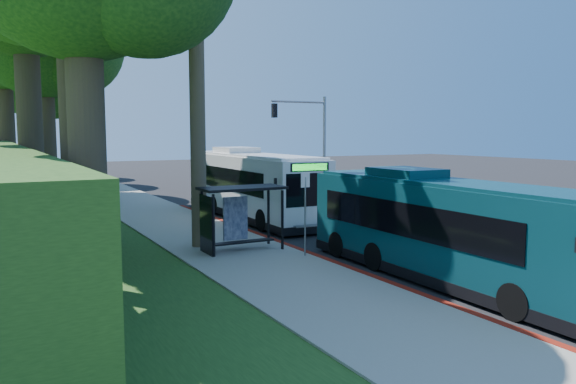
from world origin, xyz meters
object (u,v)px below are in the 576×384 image
bus_shelter (235,206)px  pickup (291,197)px  white_bus (250,184)px  teal_bus (442,227)px

bus_shelter → pickup: 12.49m
white_bus → teal_bus: bearing=-89.9°
bus_shelter → teal_bus: (4.13, -6.71, -0.14)m
white_bus → pickup: 4.10m
bus_shelter → teal_bus: size_ratio=0.28×
white_bus → pickup: (3.51, 1.81, -1.09)m
bus_shelter → teal_bus: teal_bus is taller
white_bus → teal_bus: (-0.14, -14.61, -0.18)m
bus_shelter → pickup: bearing=51.3°
teal_bus → pickup: teal_bus is taller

